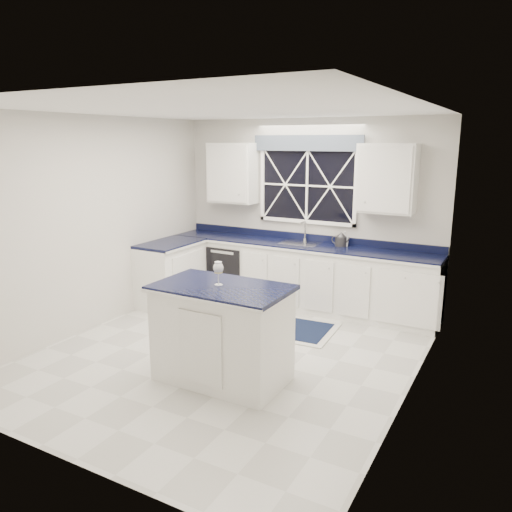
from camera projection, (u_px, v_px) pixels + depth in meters
The scene contains 13 objects.
ground at pixel (228, 354), 5.71m from camera, with size 4.50×4.50×0.00m, color silver.
back_wall at pixel (308, 213), 7.32m from camera, with size 4.00×0.10×2.70m, color beige.
base_cabinets at pixel (273, 276), 7.28m from camera, with size 3.99×1.60×0.90m.
countertop at pixel (299, 245), 7.16m from camera, with size 3.98×0.64×0.04m, color black.
dishwasher at pixel (234, 270), 7.79m from camera, with size 0.60×0.58×0.82m, color black.
window at pixel (307, 180), 7.17m from camera, with size 1.65×0.09×1.26m.
upper_cabinets at pixel (304, 176), 7.05m from camera, with size 3.10×0.34×0.90m.
faucet at pixel (304, 231), 7.29m from camera, with size 0.05×0.20×0.30m.
island at pixel (222, 333), 5.01m from camera, with size 1.34×0.81×1.00m.
rug at pixel (278, 326), 6.53m from camera, with size 1.51×0.97×0.02m.
kettle at pixel (341, 240), 6.97m from camera, with size 0.28×0.18×0.20m.
wine_glass at pixel (218, 269), 4.88m from camera, with size 0.10×0.10×0.24m.
soap_bottle at pixel (345, 239), 6.98m from camera, with size 0.09×0.09×0.21m, color silver.
Camera 1 is at (2.83, -4.50, 2.39)m, focal length 35.00 mm.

